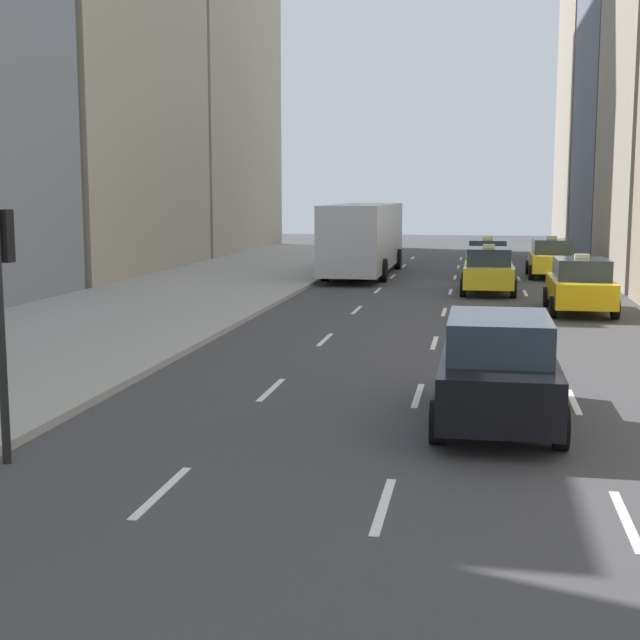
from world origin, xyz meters
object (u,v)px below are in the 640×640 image
Objects in this scene: taxi_lead at (488,270)px; sedan_black_near at (498,368)px; taxi_third at (551,258)px; traffic_light_pole at (2,291)px; taxi_second at (580,285)px; city_bus at (364,236)px; taxi_fourth at (487,259)px.

taxi_lead is 19.50m from sedan_black_near.
taxi_third is (2.80, 7.02, 0.00)m from taxi_lead.
traffic_light_pole is at bearing -153.75° from sedan_black_near.
taxi_second is at bearing -61.40° from taxi_lead.
sedan_black_near is at bearing 26.25° from traffic_light_pole.
city_bus reaches higher than taxi_lead.
traffic_light_pole is (-6.75, -28.94, 1.53)m from taxi_fourth.
taxi_second is (2.80, -5.14, 0.00)m from taxi_lead.
taxi_second is 0.95× the size of sedan_black_near.
taxi_second is 14.72m from city_bus.
taxi_fourth is 29.76m from traffic_light_pole.
sedan_black_near is (0.00, -19.50, 0.03)m from taxi_lead.
sedan_black_near is (-2.80, -26.52, 0.03)m from taxi_third.
sedan_black_near is (-2.80, -14.37, 0.03)m from taxi_second.
traffic_light_pole is at bearing -103.13° from taxi_fourth.
sedan_black_near is 7.67m from traffic_light_pole.
taxi_fourth is at bearing -8.00° from city_bus.
taxi_lead and taxi_fourth have the same top height.
taxi_second is at bearing -55.06° from city_bus.
city_bus is at bearing 172.00° from taxi_fourth.
taxi_lead is 8.94m from city_bus.
taxi_third is at bearing 90.00° from taxi_second.
taxi_third is 1.00× the size of taxi_fourth.
taxi_fourth is at bearing 76.87° from traffic_light_pole.
sedan_black_near is at bearing -90.00° from taxi_fourth.
sedan_black_near is at bearing -90.00° from taxi_lead.
taxi_third is 31.37m from traffic_light_pole.
city_bus is (-8.41, -0.11, 0.91)m from taxi_third.
taxi_lead is 0.95× the size of sedan_black_near.
city_bus reaches higher than taxi_fourth.
taxi_second is at bearing 61.64° from traffic_light_pole.
taxi_fourth is at bearing 90.00° from taxi_lead.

